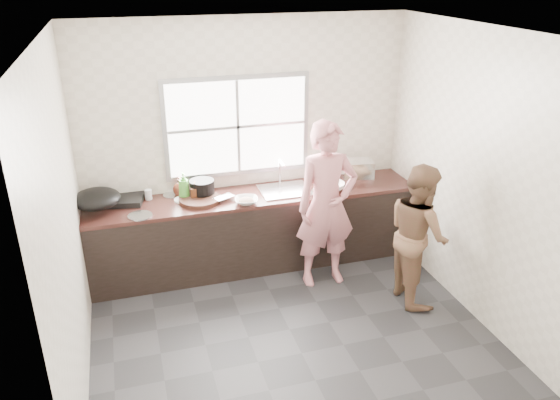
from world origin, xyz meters
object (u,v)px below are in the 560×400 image
object	(u,v)px
bowl_held	(320,190)
pot_lid_left	(140,216)
plate_food	(184,200)
dish_rack	(356,172)
cutting_board	(200,200)
glass_jar	(148,195)
bowl_mince	(246,201)
bowl_crabs	(333,187)
pot_lid_right	(173,195)
person_side	(418,234)
wok	(96,199)
black_pot	(202,189)
bottle_brown_short	(180,187)
burner	(124,199)
bottle_brown_tall	(195,192)
bottle_green	(184,186)
woman	(326,210)

from	to	relation	value
bowl_held	pot_lid_left	distance (m)	1.92
plate_food	dish_rack	size ratio (longest dim) A/B	0.60
cutting_board	glass_jar	world-z (taller)	glass_jar
bowl_mince	glass_jar	size ratio (longest dim) A/B	2.25
bowl_crabs	bowl_held	world-z (taller)	bowl_crabs
pot_lid_right	plate_food	bearing A→B (deg)	-61.93
person_side	wok	world-z (taller)	person_side
wok	pot_lid_right	world-z (taller)	wok
person_side	plate_food	size ratio (longest dim) A/B	6.83
wok	pot_lid_right	bearing A→B (deg)	16.30
cutting_board	black_pot	bearing A→B (deg)	67.60
bottle_brown_short	pot_lid_right	distance (m)	0.12
bowl_held	burner	world-z (taller)	same
bowl_mince	bottle_brown_tall	distance (m)	0.56
pot_lid_left	pot_lid_right	xyz separation A→B (m)	(0.38, 0.44, -0.00)
burner	bowl_held	bearing A→B (deg)	-10.33
bowl_mince	bottle_brown_short	size ratio (longest dim) A/B	1.27
bottle_green	burner	xyz separation A→B (m)	(-0.62, 0.13, -0.12)
cutting_board	glass_jar	size ratio (longest dim) A/B	4.06
plate_food	bottle_brown_tall	bearing A→B (deg)	-8.96
bottle_brown_tall	plate_food	bearing A→B (deg)	171.04
bottle_green	glass_jar	xyz separation A→B (m)	(-0.37, 0.11, -0.10)
plate_food	woman	bearing A→B (deg)	-23.81
dish_rack	bottle_brown_tall	bearing A→B (deg)	-173.59
woman	burner	distance (m)	2.13
plate_food	bottle_green	size ratio (longest dim) A/B	0.70
woman	dish_rack	distance (m)	0.81
black_pot	burner	size ratio (longest dim) A/B	0.67
bowl_crabs	bottle_brown_tall	xyz separation A→B (m)	(-1.50, 0.16, 0.06)
bowl_mince	person_side	bearing A→B (deg)	-30.46
bowl_held	bottle_green	bearing A→B (deg)	170.43
person_side	bowl_crabs	world-z (taller)	person_side
person_side	pot_lid_right	xyz separation A→B (m)	(-2.23, 1.34, 0.14)
burner	bowl_crabs	bearing A→B (deg)	-8.66
woman	pot_lid_left	xyz separation A→B (m)	(-1.85, 0.34, 0.04)
wok	dish_rack	bearing A→B (deg)	-0.03
bottle_brown_tall	glass_jar	bearing A→B (deg)	161.75
bowl_crabs	pot_lid_left	size ratio (longest dim) A/B	0.88
burner	woman	bearing A→B (deg)	-21.17
plate_food	pot_lid_left	size ratio (longest dim) A/B	0.87
bowl_crabs	pot_lid_right	world-z (taller)	bowl_crabs
bottle_green	bottle_brown_short	size ratio (longest dim) A/B	1.60
bowl_mince	dish_rack	distance (m)	1.36
glass_jar	pot_lid_right	world-z (taller)	glass_jar
bowl_crabs	bottle_green	distance (m)	1.63
bowl_held	glass_jar	size ratio (longest dim) A/B	1.74
cutting_board	bottle_brown_tall	world-z (taller)	bottle_brown_tall
person_side	glass_jar	size ratio (longest dim) A/B	13.44
plate_food	pot_lid_right	world-z (taller)	plate_food
person_side	glass_jar	bearing A→B (deg)	66.14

